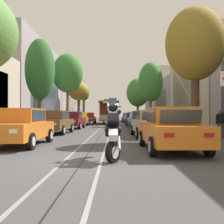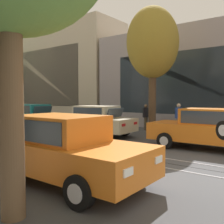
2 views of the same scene
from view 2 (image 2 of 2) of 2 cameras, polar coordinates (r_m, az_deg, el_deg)
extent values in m
cube|color=gray|center=(18.60, 18.68, 6.82)|extent=(4.80, 13.58, 6.49)
cube|color=#2D3842|center=(16.34, 16.01, 6.26)|extent=(0.04, 9.72, 3.89)
cube|color=#BCAD93|center=(26.41, -11.70, 8.05)|extent=(4.36, 13.58, 8.58)
cube|color=#2D3842|center=(25.01, -15.44, 7.30)|extent=(0.04, 9.72, 5.15)
cube|color=orange|center=(6.25, -10.50, -9.30)|extent=(1.81, 4.30, 0.66)
cube|color=orange|center=(6.26, -11.49, -3.45)|extent=(1.48, 2.07, 0.60)
cube|color=#2D3842|center=(5.67, -5.83, -4.29)|extent=(1.33, 0.22, 0.47)
cube|color=#2D3842|center=(7.19, -17.77, -2.86)|extent=(1.30, 0.20, 0.45)
cube|color=#2D3842|center=(6.78, -6.75, -2.91)|extent=(0.03, 1.81, 0.47)
cube|color=#2D3842|center=(5.79, -17.04, -4.05)|extent=(0.03, 1.81, 0.47)
cube|color=white|center=(5.38, 10.20, -10.25)|extent=(0.28, 0.04, 0.14)
cube|color=#B21414|center=(8.24, -17.88, -5.69)|extent=(0.28, 0.04, 0.12)
cube|color=white|center=(4.45, 3.55, -13.09)|extent=(0.28, 0.04, 0.14)
cylinder|color=black|center=(6.16, 4.48, -12.62)|extent=(0.20, 0.64, 0.64)
cylinder|color=silver|center=(6.25, 5.04, -12.39)|extent=(0.02, 0.35, 0.35)
cylinder|color=black|center=(4.84, -7.29, -17.10)|extent=(0.20, 0.64, 0.64)
cylinder|color=silver|center=(4.76, -8.26, -17.43)|extent=(0.02, 0.35, 0.35)
cylinder|color=black|center=(7.87, -12.36, -9.20)|extent=(0.20, 0.64, 0.64)
cylinder|color=silver|center=(7.94, -11.75, -9.09)|extent=(0.02, 0.35, 0.35)
cube|color=orange|center=(10.71, 20.10, -4.26)|extent=(1.89, 4.34, 0.66)
cube|color=orange|center=(10.61, 20.94, -0.92)|extent=(1.52, 2.09, 0.60)
cube|color=#2D3842|center=(10.86, 16.66, -0.87)|extent=(1.34, 0.25, 0.47)
cube|color=#2D3842|center=(9.89, 19.83, -1.18)|extent=(0.07, 1.81, 0.47)
cube|color=#2D3842|center=(11.34, 21.91, -0.70)|extent=(0.07, 1.81, 0.47)
cube|color=white|center=(10.97, 8.36, -3.41)|extent=(0.28, 0.05, 0.14)
cube|color=white|center=(11.97, 10.83, -2.89)|extent=(0.28, 0.05, 0.14)
cylinder|color=black|center=(10.39, 11.59, -6.19)|extent=(0.21, 0.64, 0.64)
cylinder|color=silver|center=(10.29, 11.34, -6.28)|extent=(0.03, 0.35, 0.35)
cylinder|color=black|center=(12.00, 15.06, -4.99)|extent=(0.21, 0.64, 0.64)
cylinder|color=silver|center=(12.10, 15.24, -4.92)|extent=(0.03, 0.35, 0.35)
cube|color=#C1B28E|center=(13.57, -3.97, -2.55)|extent=(2.00, 4.38, 0.66)
cube|color=#C1B28E|center=(13.43, -3.47, 0.08)|extent=(1.57, 2.13, 0.60)
cube|color=#2D3842|center=(13.96, -6.19, 0.10)|extent=(1.34, 0.28, 0.47)
cube|color=#2D3842|center=(12.74, 0.73, -0.16)|extent=(1.30, 0.26, 0.45)
cube|color=#2D3842|center=(12.85, -5.52, -0.06)|extent=(0.11, 1.81, 0.47)
cube|color=#2D3842|center=(14.03, -1.60, 0.22)|extent=(0.11, 1.81, 0.47)
cube|color=white|center=(14.60, -12.00, -1.82)|extent=(0.28, 0.05, 0.14)
cube|color=#B21414|center=(11.87, 2.56, -2.89)|extent=(0.28, 0.05, 0.12)
cube|color=white|center=(15.39, -8.99, -1.54)|extent=(0.28, 0.05, 0.14)
cube|color=#B21414|center=(12.82, 5.19, -2.45)|extent=(0.28, 0.05, 0.12)
cylinder|color=black|center=(13.83, -10.58, -3.87)|extent=(0.23, 0.65, 0.64)
cylinder|color=silver|center=(13.76, -10.91, -3.91)|extent=(0.04, 0.35, 0.35)
cylinder|color=black|center=(15.12, -5.86, -3.24)|extent=(0.23, 0.65, 0.64)
cylinder|color=silver|center=(15.21, -5.59, -3.20)|extent=(0.04, 0.35, 0.35)
cylinder|color=black|center=(12.11, -1.59, -4.81)|extent=(0.23, 0.65, 0.64)
cylinder|color=silver|center=(12.02, -1.90, -4.86)|extent=(0.04, 0.35, 0.35)
cylinder|color=black|center=(13.56, 2.79, -3.96)|extent=(0.23, 0.65, 0.64)
cylinder|color=silver|center=(13.66, 3.04, -3.91)|extent=(0.04, 0.35, 0.35)
cube|color=#196B70|center=(17.75, -17.49, -1.35)|extent=(1.94, 4.36, 0.66)
cube|color=#196B70|center=(17.59, -17.25, 0.67)|extent=(1.54, 2.11, 0.60)
cube|color=#2D3842|center=(18.29, -18.72, 0.67)|extent=(1.34, 0.26, 0.47)
cube|color=#2D3842|center=(16.62, -14.98, 0.50)|extent=(1.30, 0.24, 0.45)
cube|color=#2D3842|center=(17.19, -19.32, 0.58)|extent=(0.09, 1.81, 0.47)
cube|color=#2D3842|center=(18.02, -15.28, 0.75)|extent=(0.09, 1.81, 0.47)
cube|color=white|center=(19.30, -22.44, -0.80)|extent=(0.28, 0.05, 0.14)
cube|color=#B21414|center=(15.66, -14.81, -1.53)|extent=(0.28, 0.05, 0.12)
cube|color=white|center=(19.86, -19.61, -0.64)|extent=(0.28, 0.05, 0.14)
cube|color=#B21414|center=(16.34, -11.66, -1.30)|extent=(0.28, 0.05, 0.12)
cylinder|color=black|center=(18.46, -22.05, -2.30)|extent=(0.22, 0.65, 0.64)
cylinder|color=silver|center=(18.41, -22.35, -2.32)|extent=(0.03, 0.35, 0.35)
cylinder|color=black|center=(19.37, -17.50, -1.97)|extent=(0.22, 0.65, 0.64)
cylinder|color=silver|center=(19.43, -17.23, -1.95)|extent=(0.03, 0.35, 0.35)
cylinder|color=black|center=(16.19, -17.45, -2.94)|extent=(0.22, 0.65, 0.64)
cylinder|color=silver|center=(16.13, -17.77, -2.97)|extent=(0.03, 0.35, 0.35)
cylinder|color=black|center=(17.22, -12.57, -2.52)|extent=(0.22, 0.65, 0.64)
cylinder|color=silver|center=(17.29, -12.28, -2.49)|extent=(0.03, 0.35, 0.35)
cube|color=#B21414|center=(21.13, -21.29, -0.46)|extent=(0.28, 0.05, 0.12)
cylinder|color=black|center=(22.02, -21.74, -1.45)|extent=(0.21, 0.64, 0.64)
cylinder|color=silver|center=(22.08, -21.50, -1.44)|extent=(0.03, 0.35, 0.35)
cylinder|color=brown|center=(4.49, -21.34, 1.96)|extent=(0.39, 0.39, 3.83)
cylinder|color=#4C3826|center=(13.78, 8.86, 3.01)|extent=(0.39, 0.39, 3.95)
ellipsoid|color=olive|center=(14.08, 8.96, 14.89)|extent=(2.95, 2.62, 3.70)
cylinder|color=black|center=(8.34, 23.48, -3.72)|extent=(0.38, 0.55, 0.57)
cylinder|color=silver|center=(8.34, 23.48, -3.72)|extent=(0.27, 0.35, 0.33)
cylinder|color=#4C4233|center=(16.10, 7.28, -2.57)|extent=(0.14, 0.14, 0.80)
cylinder|color=#4C4233|center=(16.27, 7.63, -2.51)|extent=(0.14, 0.14, 0.80)
cube|color=black|center=(16.13, 7.47, -0.13)|extent=(0.31, 0.41, 0.57)
cylinder|color=black|center=(15.94, 7.06, -0.31)|extent=(0.09, 0.09, 0.51)
cylinder|color=black|center=(16.34, 7.87, -0.23)|extent=(0.09, 0.09, 0.51)
sphere|color=brown|center=(16.12, 7.48, 1.30)|extent=(0.22, 0.22, 0.22)
cylinder|color=slate|center=(15.04, 14.26, -2.95)|extent=(0.14, 0.14, 0.85)
cylinder|color=slate|center=(15.23, 14.55, -2.88)|extent=(0.14, 0.14, 0.85)
cube|color=#2D4CA5|center=(15.08, 14.44, -0.17)|extent=(0.29, 0.40, 0.60)
cylinder|color=#2D4CA5|center=(14.87, 14.10, -0.36)|extent=(0.09, 0.09, 0.54)
cylinder|color=#2D4CA5|center=(15.29, 14.77, -0.28)|extent=(0.09, 0.09, 0.54)
sphere|color=beige|center=(15.06, 14.47, 1.43)|extent=(0.22, 0.22, 0.22)
camera|label=1|loc=(10.26, 74.15, -2.83)|focal=40.62mm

